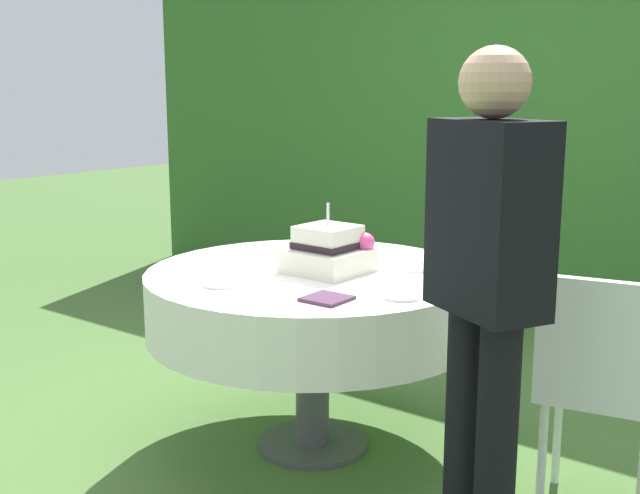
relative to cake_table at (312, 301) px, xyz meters
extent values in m
plane|color=#476B33|center=(0.00, 0.00, -0.63)|extent=(20.00, 20.00, 0.00)
cube|color=#336628|center=(0.00, 2.58, 0.57)|extent=(6.74, 0.63, 2.41)
cylinder|color=#4C4C51|center=(0.00, 0.00, -0.62)|extent=(0.46, 0.46, 0.02)
cylinder|color=#4C4C51|center=(0.00, 0.00, -0.27)|extent=(0.14, 0.14, 0.73)
cylinder|color=brown|center=(0.00, 0.00, 0.11)|extent=(1.32, 1.32, 0.03)
cylinder|color=white|center=(0.00, 0.00, 0.00)|extent=(1.35, 1.35, 0.26)
cube|color=silver|center=(0.06, 0.02, 0.18)|extent=(0.30, 0.30, 0.09)
cube|color=silver|center=(0.06, 0.02, 0.27)|extent=(0.22, 0.22, 0.09)
cube|color=black|center=(0.06, 0.02, 0.24)|extent=(0.23, 0.23, 0.03)
sphere|color=#E04C8C|center=(0.17, 0.12, 0.25)|extent=(0.08, 0.08, 0.08)
cylinder|color=silver|center=(0.06, 0.02, 0.36)|extent=(0.01, 0.01, 0.09)
cylinder|color=white|center=(-0.12, -0.40, 0.14)|extent=(0.13, 0.13, 0.01)
cylinder|color=white|center=(0.51, -0.14, 0.14)|extent=(0.14, 0.14, 0.01)
cylinder|color=white|center=(0.33, 0.28, 0.14)|extent=(0.14, 0.14, 0.01)
cube|color=#4C2D47|center=(0.32, -0.33, 0.14)|extent=(0.15, 0.15, 0.01)
cylinder|color=white|center=(0.93, 0.31, -0.40)|extent=(0.03, 0.03, 0.45)
cylinder|color=white|center=(1.00, 0.00, -0.40)|extent=(0.03, 0.03, 0.45)
cube|color=white|center=(1.12, 0.19, -0.16)|extent=(0.47, 0.47, 0.04)
cube|color=white|center=(1.16, 0.01, 0.06)|extent=(0.40, 0.12, 0.40)
cylinder|color=black|center=(1.03, -0.45, -0.20)|extent=(0.12, 0.12, 0.85)
cylinder|color=black|center=(0.89, -0.38, -0.20)|extent=(0.12, 0.12, 0.85)
cube|color=black|center=(0.96, -0.41, 0.50)|extent=(0.41, 0.34, 0.55)
sphere|color=tan|center=(0.96, -0.41, 0.87)|extent=(0.20, 0.20, 0.20)
camera|label=1|loc=(1.92, -2.46, 0.86)|focal=44.50mm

